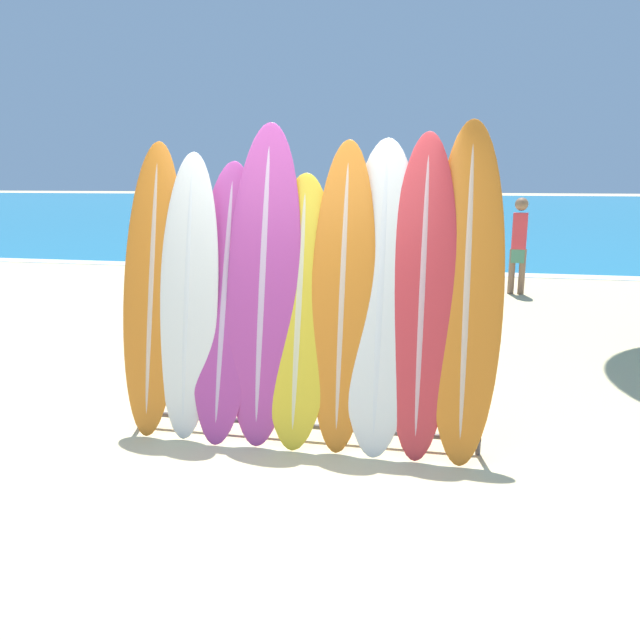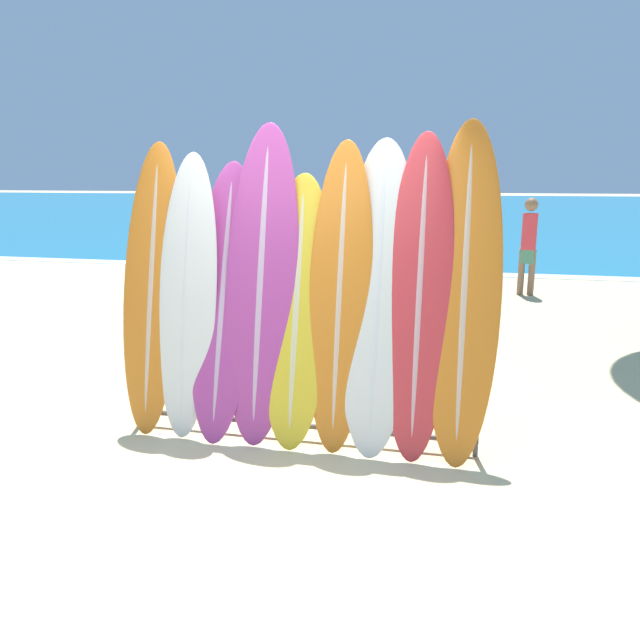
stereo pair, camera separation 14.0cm
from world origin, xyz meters
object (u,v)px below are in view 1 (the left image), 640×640
(surfboard_slot_8, at_px, (467,290))
(surfboard_slot_2, at_px, (225,301))
(surfboard_slot_4, at_px, (299,311))
(surfboard_slot_7, at_px, (422,295))
(surfboard_slot_0, at_px, (153,289))
(person_near_water, at_px, (519,242))
(surfboard_slot_6, at_px, (381,296))
(person_mid_beach, at_px, (214,243))
(surfboard_rack, at_px, (300,388))
(surfboard_slot_3, at_px, (263,284))
(surfboard_slot_1, at_px, (188,296))
(surfboard_slot_5, at_px, (343,296))

(surfboard_slot_8, bearing_deg, surfboard_slot_2, -179.17)
(surfboard_slot_4, xyz_separation_m, surfboard_slot_7, (0.94, 0.03, 0.15))
(surfboard_slot_0, relative_size, surfboard_slot_4, 1.12)
(surfboard_slot_0, bearing_deg, person_near_water, 62.71)
(surfboard_slot_6, height_order, surfboard_slot_8, surfboard_slot_8)
(surfboard_slot_7, xyz_separation_m, person_mid_beach, (-3.80, 5.57, -0.26))
(surfboard_slot_0, height_order, surfboard_slot_7, surfboard_slot_7)
(surfboard_rack, height_order, surfboard_slot_3, surfboard_slot_3)
(surfboard_slot_0, bearing_deg, surfboard_slot_7, 0.23)
(surfboard_slot_2, bearing_deg, surfboard_slot_6, 0.12)
(surfboard_slot_1, xyz_separation_m, surfboard_slot_5, (1.26, 0.02, 0.04))
(surfboard_slot_3, relative_size, person_near_water, 1.46)
(surfboard_rack, relative_size, surfboard_slot_6, 1.19)
(surfboard_slot_2, bearing_deg, surfboard_slot_7, -0.05)
(surfboard_slot_1, relative_size, surfboard_slot_6, 0.96)
(surfboard_slot_2, bearing_deg, surfboard_slot_3, 0.66)
(surfboard_slot_4, height_order, person_near_water, surfboard_slot_4)
(surfboard_slot_1, height_order, surfboard_slot_2, surfboard_slot_1)
(surfboard_rack, xyz_separation_m, surfboard_slot_4, (-0.01, 0.04, 0.62))
(surfboard_slot_0, xyz_separation_m, surfboard_slot_6, (1.87, 0.01, 0.01))
(surfboard_rack, bearing_deg, surfboard_slot_4, 103.35)
(surfboard_slot_4, bearing_deg, surfboard_slot_2, 177.27)
(surfboard_slot_0, height_order, surfboard_slot_5, surfboard_slot_0)
(surfboard_rack, distance_m, person_near_water, 7.43)
(surfboard_slot_8, bearing_deg, surfboard_slot_7, -174.94)
(surfboard_slot_7, bearing_deg, surfboard_slot_2, 179.95)
(surfboard_slot_0, distance_m, surfboard_slot_8, 2.50)
(surfboard_slot_7, xyz_separation_m, person_near_water, (1.42, 6.96, -0.27))
(surfboard_slot_0, bearing_deg, surfboard_slot_8, 0.86)
(surfboard_rack, relative_size, person_near_water, 1.65)
(surfboard_slot_0, xyz_separation_m, surfboard_slot_4, (1.24, -0.02, -0.13))
(surfboard_slot_0, distance_m, surfboard_slot_3, 0.94)
(surfboard_slot_7, bearing_deg, person_near_water, 78.49)
(surfboard_slot_6, xyz_separation_m, person_near_water, (1.73, 6.96, -0.25))
(surfboard_slot_0, distance_m, surfboard_slot_2, 0.62)
(surfboard_rack, bearing_deg, surfboard_slot_1, 177.75)
(surfboard_slot_5, height_order, person_mid_beach, surfboard_slot_5)
(surfboard_rack, height_order, surfboard_slot_2, surfboard_slot_2)
(surfboard_slot_1, xyz_separation_m, surfboard_slot_7, (1.86, 0.04, 0.07))
(surfboard_slot_3, xyz_separation_m, surfboard_slot_6, (0.93, -0.00, -0.06))
(surfboard_rack, distance_m, surfboard_slot_1, 1.16)
(surfboard_slot_4, distance_m, surfboard_slot_6, 0.64)
(surfboard_slot_5, bearing_deg, surfboard_rack, -170.42)
(surfboard_slot_4, bearing_deg, surfboard_slot_8, 2.58)
(surfboard_rack, relative_size, surfboard_slot_2, 1.28)
(person_near_water, bearing_deg, surfboard_slot_2, -104.44)
(surfboard_slot_5, height_order, surfboard_slot_6, surfboard_slot_6)
(surfboard_slot_5, distance_m, surfboard_slot_6, 0.29)
(surfboard_rack, relative_size, surfboard_slot_7, 1.17)
(surfboard_slot_1, xyz_separation_m, surfboard_slot_6, (1.55, 0.04, 0.05))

